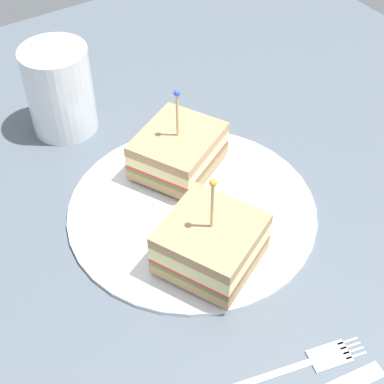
{
  "coord_description": "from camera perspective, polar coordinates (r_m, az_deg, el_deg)",
  "views": [
    {
      "loc": [
        23.43,
        35.97,
        45.97
      ],
      "look_at": [
        0.0,
        0.0,
        2.95
      ],
      "focal_mm": 54.37,
      "sensor_mm": 36.0,
      "label": 1
    }
  ],
  "objects": [
    {
      "name": "ground_plane",
      "position": [
        0.64,
        0.0,
        -2.51
      ],
      "size": [
        98.83,
        98.83,
        2.0
      ],
      "primitive_type": "cube",
      "color": "#4C5660"
    },
    {
      "name": "plate",
      "position": [
        0.63,
        0.0,
        -1.6
      ],
      "size": [
        26.77,
        26.77,
        0.95
      ],
      "primitive_type": "cylinder",
      "color": "white",
      "rests_on": "ground_plane"
    },
    {
      "name": "sandwich_half_front",
      "position": [
        0.55,
        1.86,
        -5.05
      ],
      "size": [
        11.54,
        11.48,
        10.83
      ],
      "color": "tan",
      "rests_on": "plate"
    },
    {
      "name": "sandwich_half_back",
      "position": [
        0.65,
        -1.38,
        4.1
      ],
      "size": [
        12.03,
        11.44,
        10.38
      ],
      "color": "tan",
      "rests_on": "plate"
    },
    {
      "name": "fork",
      "position": [
        0.53,
        11.9,
        -15.88
      ],
      "size": [
        12.15,
        4.07,
        0.35
      ],
      "color": "silver",
      "rests_on": "ground_plane"
    },
    {
      "name": "drink_glass",
      "position": [
        0.72,
        -12.81,
        9.46
      ],
      "size": [
        7.99,
        7.99,
        10.89
      ],
      "color": "gold",
      "rests_on": "ground_plane"
    }
  ]
}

